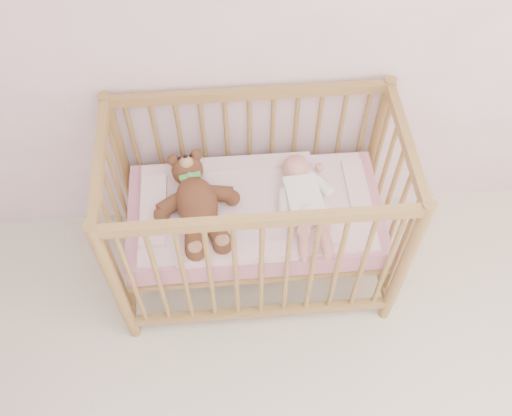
{
  "coord_description": "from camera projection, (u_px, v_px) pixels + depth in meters",
  "views": [
    {
      "loc": [
        -0.43,
        0.03,
        2.78
      ],
      "look_at": [
        -0.3,
        1.55,
        0.62
      ],
      "focal_mm": 40.0,
      "sensor_mm": 36.0,
      "label": 1
    }
  ],
  "objects": [
    {
      "name": "blanket",
      "position": [
        255.0,
        207.0,
        2.72
      ],
      "size": [
        1.1,
        0.58,
        0.06
      ],
      "primitive_type": null,
      "color": "#F1A6B3",
      "rests_on": "mattress"
    },
    {
      "name": "teddy_bear",
      "position": [
        197.0,
        203.0,
        2.63
      ],
      "size": [
        0.54,
        0.68,
        0.17
      ],
      "primitive_type": null,
      "rotation": [
        0.0,
        0.0,
        0.21
      ],
      "color": "brown",
      "rests_on": "blanket"
    },
    {
      "name": "mattress",
      "position": [
        255.0,
        216.0,
        2.78
      ],
      "size": [
        1.22,
        0.62,
        0.13
      ],
      "primitive_type": "cube",
      "color": "pink",
      "rests_on": "crib"
    },
    {
      "name": "wall_back",
      "position": [
        322.0,
        10.0,
        2.32
      ],
      "size": [
        4.0,
        0.02,
        2.7
      ],
      "primitive_type": "cube",
      "color": "white",
      "rests_on": "floor"
    },
    {
      "name": "crib",
      "position": [
        255.0,
        214.0,
        2.77
      ],
      "size": [
        1.36,
        0.76,
        1.0
      ],
      "primitive_type": null,
      "color": "#A88047",
      "rests_on": "floor"
    },
    {
      "name": "baby",
      "position": [
        303.0,
        198.0,
        2.66
      ],
      "size": [
        0.34,
        0.62,
        0.15
      ],
      "primitive_type": null,
      "rotation": [
        0.0,
        0.0,
        0.08
      ],
      "color": "white",
      "rests_on": "blanket"
    }
  ]
}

